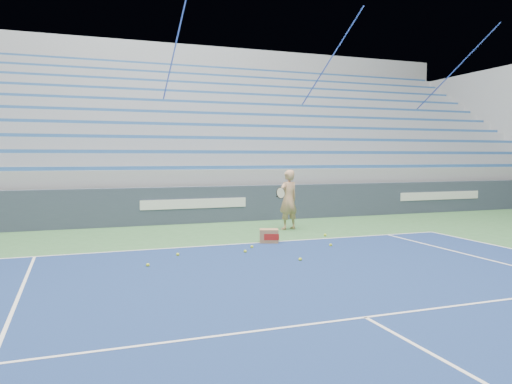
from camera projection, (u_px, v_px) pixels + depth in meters
sponsor_barrier at (194, 205)px, 14.99m from camera, size 30.00×0.32×1.10m
bleachers at (162, 148)px, 20.23m from camera, size 31.00×9.15×7.30m
tennis_player at (288, 200)px, 13.63m from camera, size 0.95×0.89×1.64m
ball_box at (269, 236)px, 11.52m from camera, size 0.51×0.45×0.32m
tennis_ball_0 at (325, 235)px, 12.50m from camera, size 0.07×0.07×0.07m
tennis_ball_1 at (148, 265)px, 9.00m from camera, size 0.07×0.07×0.07m
tennis_ball_2 at (252, 247)px, 10.84m from camera, size 0.07×0.07×0.07m
tennis_ball_3 at (331, 245)px, 11.06m from camera, size 0.07×0.07×0.07m
tennis_ball_4 at (300, 259)px, 9.51m from camera, size 0.07×0.07×0.07m
tennis_ball_5 at (178, 255)px, 9.98m from camera, size 0.07×0.07×0.07m
tennis_ball_6 at (245, 251)px, 10.31m from camera, size 0.07×0.07×0.07m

